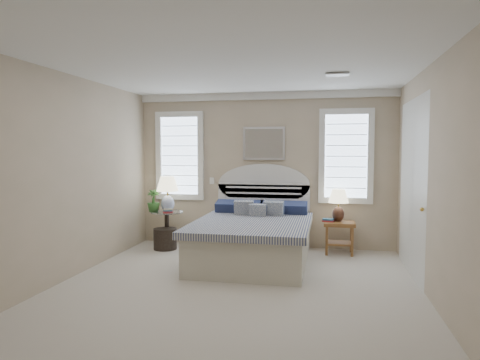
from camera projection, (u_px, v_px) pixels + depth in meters
name	position (u px, v px, depth m)	size (l,w,h in m)	color
floor	(234.00, 291.00, 5.18)	(4.50, 5.00, 0.01)	beige
ceiling	(234.00, 65.00, 5.00)	(4.50, 5.00, 0.01)	silver
wall_back	(264.00, 170.00, 7.53)	(4.50, 0.02, 2.70)	tan
wall_left	(64.00, 177.00, 5.54)	(0.02, 5.00, 2.70)	tan
wall_right	(436.00, 183.00, 4.64)	(0.02, 5.00, 2.70)	tan
crown_molding	(264.00, 96.00, 7.40)	(4.50, 0.08, 0.12)	white
hvac_vent	(337.00, 75.00, 5.54)	(0.30, 0.20, 0.02)	#B2B2B2
switch_plate	(212.00, 181.00, 7.72)	(0.08, 0.01, 0.12)	white
window_left	(180.00, 156.00, 7.80)	(0.90, 0.06, 1.60)	#C9E0FF
window_right	(346.00, 156.00, 7.22)	(0.90, 0.06, 1.60)	#C9E0FF
painting	(264.00, 143.00, 7.46)	(0.74, 0.04, 0.58)	silver
closet_door	(412.00, 187.00, 5.83)	(0.02, 1.80, 2.40)	silver
bed	(254.00, 236.00, 6.58)	(1.72, 2.28, 1.47)	beige
side_table_left	(167.00, 225.00, 7.49)	(0.56, 0.56, 0.63)	black
nightstand_right	(339.00, 231.00, 7.00)	(0.50, 0.40, 0.53)	brown
floor_pot	(165.00, 239.00, 7.35)	(0.40, 0.40, 0.36)	black
lamp_left	(168.00, 190.00, 7.43)	(0.42, 0.42, 0.62)	white
lamp_right	(338.00, 202.00, 7.02)	(0.34, 0.34, 0.54)	black
potted_plant	(153.00, 201.00, 7.42)	(0.22, 0.22, 0.39)	#326829
books_left	(168.00, 211.00, 7.36)	(0.20, 0.17, 0.07)	maroon
books_right	(328.00, 220.00, 7.01)	(0.21, 0.18, 0.05)	maroon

